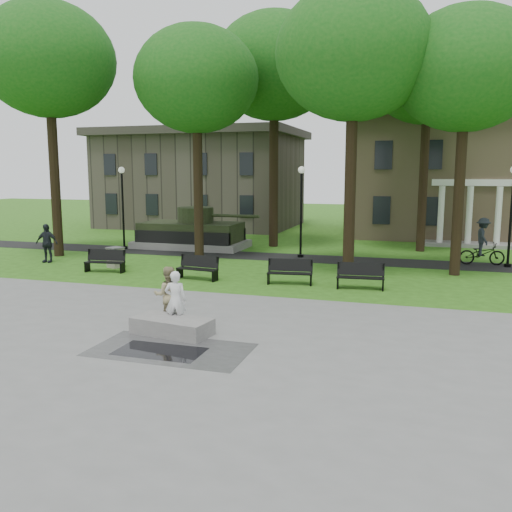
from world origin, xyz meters
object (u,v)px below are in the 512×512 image
Objects in this scene: concrete_block at (172,326)px; skateboarder at (176,300)px; cyclist at (482,246)px; friend_watching at (168,295)px; park_bench_0 at (106,260)px; trash_bin at (116,257)px.

concrete_block is 0.77m from skateboarder.
concrete_block is at bearing 139.79° from cyclist.
cyclist is at bearing -154.47° from friend_watching.
cyclist is 1.24× the size of park_bench_0.
concrete_block is at bearing -50.85° from trash_bin.
skateboarder is 0.75m from friend_watching.
friend_watching is 16.94m from cyclist.
skateboarder is 17.10m from cyclist.
cyclist reaches higher than concrete_block.
concrete_block is 1.20× the size of park_bench_0.
trash_bin is at bearing 93.45° from park_bench_0.
friend_watching reaches higher than concrete_block.
skateboarder is 10.09m from park_bench_0.
park_bench_0 is at bearing -80.12° from trash_bin.
concrete_block is 17.44m from cyclist.
park_bench_0 is 1.92× the size of trash_bin.
park_bench_0 is at bearing -75.16° from friend_watching.
friend_watching is 0.74× the size of cyclist.
skateboarder is at bearing -49.76° from trash_bin.
park_bench_0 is (-7.04, 7.75, 0.28)m from concrete_block.
friend_watching reaches higher than skateboarder.
skateboarder is 0.74× the size of cyclist.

